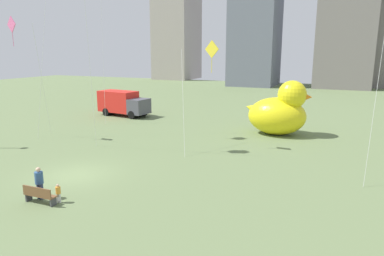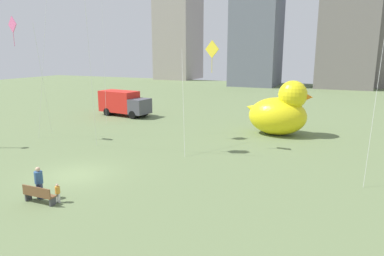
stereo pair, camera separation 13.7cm
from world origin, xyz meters
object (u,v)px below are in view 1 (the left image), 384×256
at_px(kite_yellow, 210,53).
at_px(giant_inflatable_duck, 279,112).
at_px(park_bench, 39,195).
at_px(person_child, 58,192).
at_px(person_adult, 39,181).
at_px(kite_pink, 14,29).
at_px(box_truck, 123,103).

bearing_deg(kite_yellow, giant_inflatable_duck, 59.16).
bearing_deg(park_bench, person_child, 30.75).
relative_size(person_adult, kite_pink, 0.17).
bearing_deg(kite_yellow, person_child, -105.19).
relative_size(park_bench, kite_yellow, 0.22).
bearing_deg(box_truck, kite_pink, -95.77).
bearing_deg(person_child, box_truck, 116.87).
distance_m(park_bench, person_child, 0.91).
relative_size(box_truck, kite_pink, 0.64).
bearing_deg(person_adult, giant_inflatable_duck, 65.64).
distance_m(person_adult, box_truck, 23.44).
relative_size(giant_inflatable_duck, kite_pink, 0.59).
height_order(giant_inflatable_duck, kite_yellow, kite_yellow).
bearing_deg(person_adult, park_bench, -47.87).
distance_m(person_adult, person_child, 1.27).
relative_size(giant_inflatable_duck, kite_yellow, 0.73).
bearing_deg(box_truck, person_child, -63.13).
distance_m(person_child, kite_yellow, 14.30).
height_order(kite_yellow, kite_pink, kite_pink).
height_order(park_bench, kite_pink, kite_pink).
distance_m(box_truck, kite_yellow, 17.82).
distance_m(giant_inflatable_duck, box_truck, 18.40).
xyz_separation_m(park_bench, person_adult, (-0.43, 0.48, 0.44)).
bearing_deg(kite_pink, person_adult, -38.55).
bearing_deg(giant_inflatable_duck, kite_pink, -152.04).
bearing_deg(giant_inflatable_duck, kite_yellow, -120.84).
relative_size(person_child, kite_yellow, 0.12).
height_order(box_truck, kite_pink, kite_pink).
xyz_separation_m(giant_inflatable_duck, kite_yellow, (-4.09, -6.86, 5.13)).
xyz_separation_m(park_bench, box_truck, (-10.05, 21.85, 0.97)).
distance_m(person_adult, giant_inflatable_duck, 20.95).
xyz_separation_m(kite_yellow, kite_pink, (-15.43, -3.51, 1.84)).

